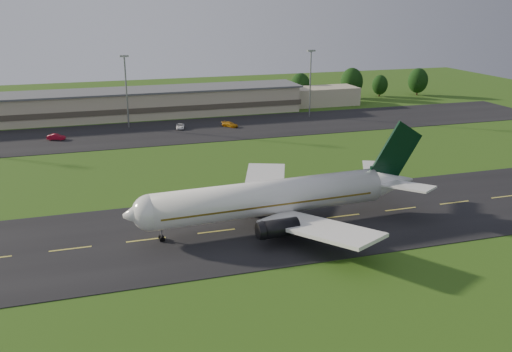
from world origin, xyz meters
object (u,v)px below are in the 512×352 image
object	(u,v)px
service_vehicle_b	(56,137)
service_vehicle_c	(180,126)
light_mast_east	(310,75)
airliner	(274,198)
service_vehicle_d	(230,124)
light_mast_centre	(126,83)
terminal	(128,104)

from	to	relation	value
service_vehicle_b	service_vehicle_c	bearing A→B (deg)	-65.82
light_mast_east	service_vehicle_b	world-z (taller)	light_mast_east
airliner	service_vehicle_d	size ratio (longest dim) A/B	10.47
airliner	service_vehicle_b	world-z (taller)	airliner
light_mast_centre	service_vehicle_d	bearing A→B (deg)	-14.53
terminal	light_mast_centre	world-z (taller)	light_mast_centre
light_mast_east	airliner	bearing A→B (deg)	-116.24
light_mast_centre	service_vehicle_c	size ratio (longest dim) A/B	4.22
airliner	service_vehicle_b	size ratio (longest dim) A/B	11.22
light_mast_centre	service_vehicle_b	distance (m)	24.26
light_mast_east	terminal	bearing A→B (deg)	163.20
airliner	terminal	size ratio (longest dim) A/B	0.35
airliner	service_vehicle_b	distance (m)	79.43
service_vehicle_b	service_vehicle_d	bearing A→B (deg)	-70.01
service_vehicle_d	service_vehicle_b	bearing A→B (deg)	142.59
airliner	service_vehicle_d	xyz separation A→B (m)	(12.05, 72.79, -3.85)
airliner	service_vehicle_d	distance (m)	73.88
service_vehicle_b	service_vehicle_d	world-z (taller)	service_vehicle_b
light_mast_centre	light_mast_east	size ratio (longest dim) A/B	1.00
service_vehicle_b	light_mast_east	bearing A→B (deg)	-65.20
terminal	service_vehicle_b	xyz separation A→B (m)	(-20.68, -24.87, -3.14)
terminal	service_vehicle_d	world-z (taller)	terminal
service_vehicle_c	service_vehicle_b	bearing A→B (deg)	-162.15
airliner	light_mast_east	world-z (taller)	light_mast_east
airliner	light_mast_centre	bearing A→B (deg)	98.03
service_vehicle_c	airliner	bearing A→B (deg)	-76.77
service_vehicle_b	service_vehicle_c	world-z (taller)	service_vehicle_b
airliner	light_mast_centre	world-z (taller)	light_mast_centre
service_vehicle_c	light_mast_centre	bearing A→B (deg)	171.04
light_mast_centre	airliner	bearing A→B (deg)	-78.97
light_mast_east	service_vehicle_c	distance (m)	43.31
light_mast_centre	service_vehicle_c	distance (m)	18.92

